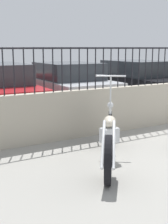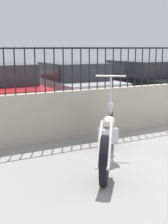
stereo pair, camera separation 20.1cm
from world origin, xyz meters
name	(u,v)px [view 1 (the left image)]	position (x,y,z in m)	size (l,w,h in m)	color
low_wall	(168,103)	(0.00, 2.43, 0.49)	(10.49, 0.18, 0.98)	#B2A893
motorcycle_white	(109,139)	(-2.84, 0.81, 0.41)	(1.44, 1.96, 1.36)	black
car_silver	(66,85)	(-1.27, 5.46, 0.69)	(1.78, 3.99, 1.38)	black
car_black	(133,81)	(1.19, 5.32, 0.70)	(1.83, 4.29, 1.40)	black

